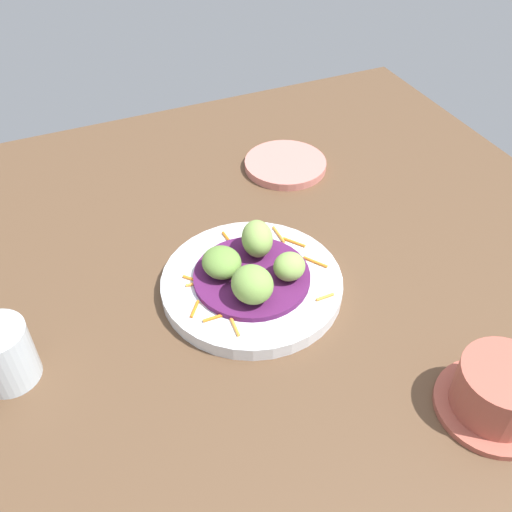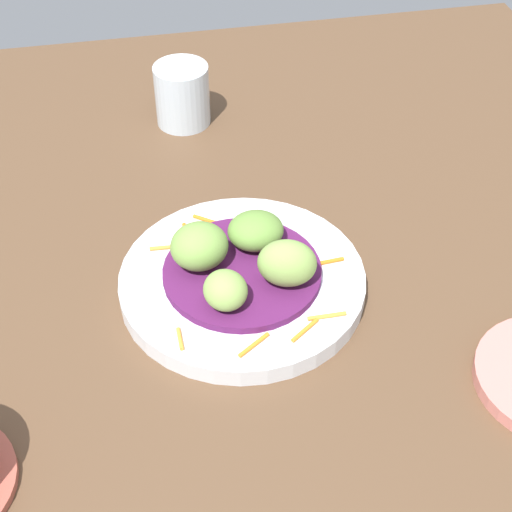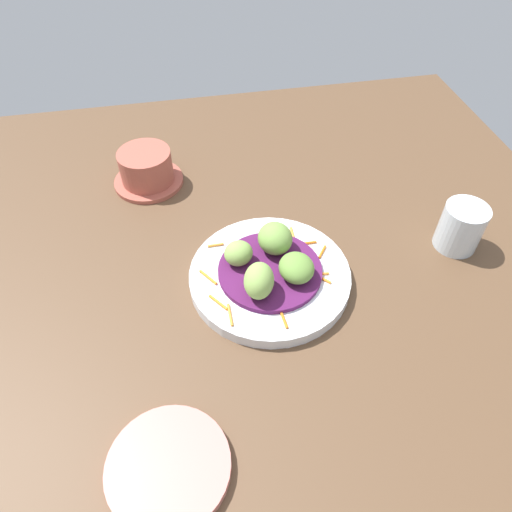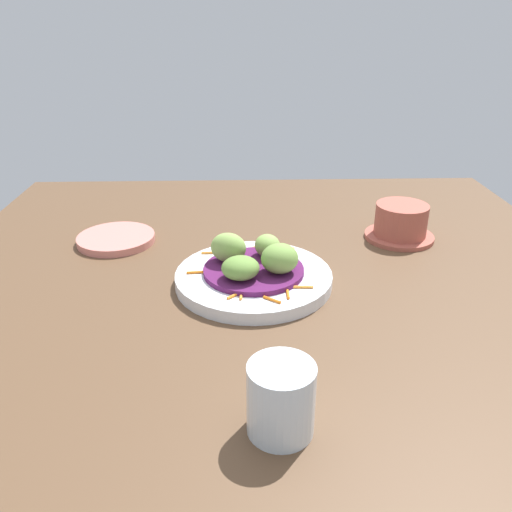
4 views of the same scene
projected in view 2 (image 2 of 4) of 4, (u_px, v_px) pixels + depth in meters
The scene contains 9 objects.
table_surface at pixel (220, 299), 77.80cm from camera, with size 110.00×110.00×2.00cm, color brown.
main_plate at pixel (243, 285), 76.47cm from camera, with size 24.08×24.08×1.94cm, color silver.
cabbage_bed at pixel (243, 275), 75.53cm from camera, with size 15.43×15.43×0.81cm, color #51194C.
carrot_garnish at pixel (248, 275), 75.88cm from camera, with size 20.06×18.76×0.40cm.
guac_scoop_left at pixel (256, 231), 77.15cm from camera, with size 5.09×5.58×3.38cm, color olive.
guac_scoop_center at pixel (199, 246), 74.62cm from camera, with size 5.18×5.60×4.52cm, color #759E47.
guac_scoop_right at pixel (229, 290), 71.00cm from camera, with size 4.28×4.01×3.57cm, color #84A851.
guac_scoop_back at pixel (287, 263), 72.77cm from camera, with size 4.20×5.59×4.67cm, color #84A851.
water_glass at pixel (182, 95), 96.92cm from camera, with size 6.78×6.78×7.67cm, color silver.
Camera 2 is at (53.81, -7.02, 57.03)cm, focal length 54.94 mm.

